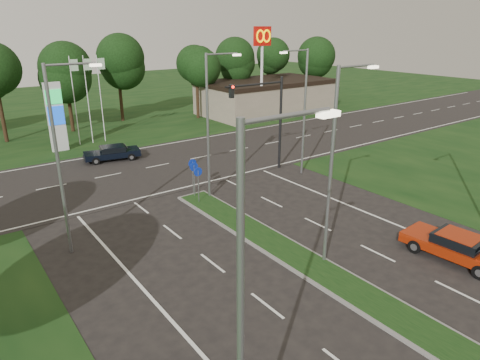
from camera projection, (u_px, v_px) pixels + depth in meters
ground at (434, 340)px, 15.12m from camera, size 160.00×160.00×0.00m
verge_far at (47, 109)px, 56.80m from camera, size 160.00×50.00×0.02m
cross_road at (146, 168)px, 33.31m from camera, size 160.00×12.00×0.02m
median_kerb at (346, 286)px, 18.13m from camera, size 2.00×26.00×0.12m
commercial_building at (266, 97)px, 53.97m from camera, size 16.00×9.00×4.00m
streetlight_median_near at (335, 158)px, 18.50m from camera, size 2.53×0.22×9.00m
streetlight_median_far at (210, 119)px, 26.07m from camera, size 2.53×0.22×9.00m
streetlight_left_near at (248, 305)px, 8.77m from camera, size 2.53×0.22×9.00m
streetlight_left_far at (61, 152)px, 19.38m from camera, size 2.53×0.22×9.00m
streetlight_right_far at (303, 106)px, 30.41m from camera, size 2.53×0.22×9.00m
traffic_signal at (267, 110)px, 31.18m from camera, size 5.10×0.42×7.00m
median_signs at (195, 173)px, 26.97m from camera, size 1.16×1.76×2.38m
gas_pylon at (58, 115)px, 36.97m from camera, size 5.80×1.26×8.00m
mcdonalds_sign at (262, 50)px, 46.65m from camera, size 2.20×0.47×10.40m
treeline_far at (75, 64)px, 43.11m from camera, size 6.00×6.00×9.90m
red_sedan at (456, 246)px, 20.13m from camera, size 2.25×4.86×1.30m
navy_sedan at (112, 153)px, 35.11m from camera, size 4.65×2.66×1.20m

